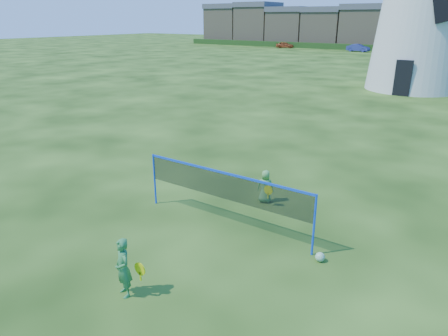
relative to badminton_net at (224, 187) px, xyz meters
The scene contains 9 objects.
ground 1.23m from the badminton_net, 159.82° to the right, with size 220.00×220.00×0.00m, color black.
badminton_net is the anchor object (origin of this frame).
player_girl 3.55m from the badminton_net, 89.84° to the right, with size 0.69×0.45×1.25m.
player_boy 2.06m from the badminton_net, 85.73° to the left, with size 0.65×0.48×1.01m.
play_ball 2.95m from the badminton_net, ahead, with size 0.22×0.22×0.22m, color green.
terraced_houses 74.49m from the badminton_net, 105.20° to the left, with size 67.57×8.40×8.39m.
hedge 69.56m from the badminton_net, 108.83° to the left, with size 62.00×0.80×1.00m, color #193814.
car_left 70.50m from the badminton_net, 115.39° to the left, with size 1.33×3.30×1.13m, color #993F1B.
car_right 64.77m from the badminton_net, 104.49° to the left, with size 1.29×3.71×1.22m, color navy.
Camera 1 is at (5.97, -7.85, 5.23)m, focal length 32.71 mm.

